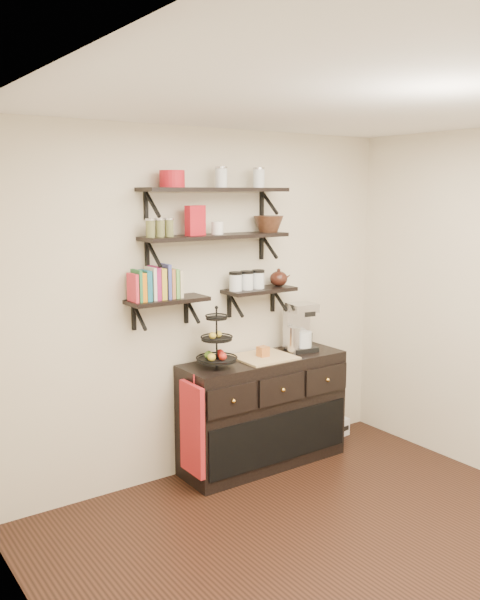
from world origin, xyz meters
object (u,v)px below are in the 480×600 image
fruit_stand (217,347)px  coffee_maker (300,328)px  sideboard (263,411)px  radio (333,427)px

fruit_stand → coffee_maker: fruit_stand is taller
sideboard → fruit_stand: (-0.44, 0.00, 0.60)m
sideboard → coffee_maker: coffee_maker is taller
sideboard → radio: bearing=6.6°
radio → coffee_maker: bearing=-176.8°
fruit_stand → coffee_maker: 0.84m
sideboard → fruit_stand: fruit_stand is taller
fruit_stand → coffee_maker: size_ratio=1.11×
sideboard → coffee_maker: bearing=4.0°
radio → sideboard: bearing=-178.9°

